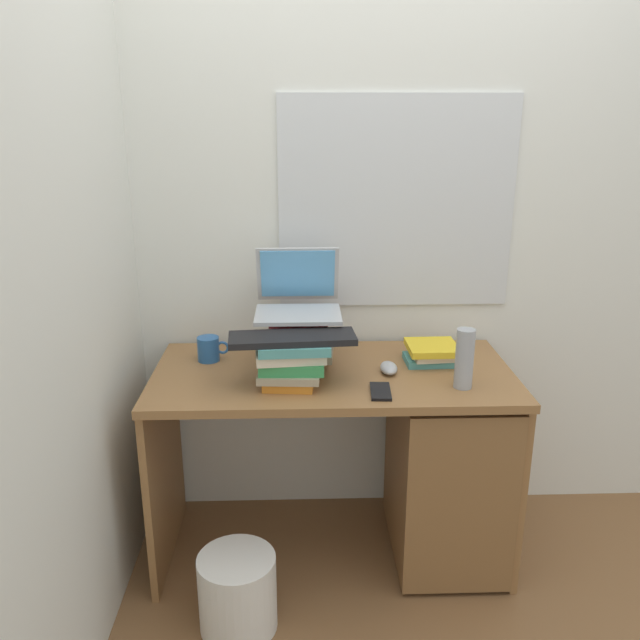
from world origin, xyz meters
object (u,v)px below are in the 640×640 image
laptop (298,297)px  mug (209,349)px  book_stack_tall (298,342)px  book_stack_side (433,353)px  cell_phone (380,391)px  desk (419,456)px  wastebasket (238,593)px  computer_mouse (389,368)px  keyboard (292,338)px  water_bottle (464,359)px  book_stack_keyboard_riser (291,362)px

laptop → mug: size_ratio=2.58×
book_stack_tall → book_stack_side: (0.49, 0.01, -0.05)m
cell_phone → desk: bearing=48.2°
book_stack_tall → wastebasket: bearing=-114.2°
mug → computer_mouse: bearing=-12.3°
keyboard → water_bottle: (0.57, -0.04, -0.07)m
desk → keyboard: (-0.46, -0.10, 0.51)m
book_stack_tall → laptop: laptop is taller
book_stack_tall → wastebasket: book_stack_tall is taller
wastebasket → book_stack_side: bearing=33.9°
book_stack_side → computer_mouse: bearing=-151.9°
mug → book_stack_side: bearing=-3.4°
laptop → water_bottle: laptop is taller
water_bottle → cell_phone: water_bottle is taller
book_stack_tall → water_bottle: (0.55, -0.22, 0.01)m
desk → book_stack_side: size_ratio=6.35×
book_stack_side → cell_phone: size_ratio=1.48×
computer_mouse → wastebasket: size_ratio=0.39×
book_stack_tall → book_stack_side: size_ratio=1.25×
book_stack_side → water_bottle: water_bottle is taller
wastebasket → book_stack_keyboard_riser: bearing=57.2°
book_stack_tall → book_stack_keyboard_riser: (-0.02, -0.18, -0.01)m
book_stack_tall → mug: book_stack_tall is taller
desk → water_bottle: size_ratio=6.26×
book_stack_side → mug: bearing=176.6°
book_stack_tall → mug: 0.34m
desk → laptop: bearing=162.2°
book_stack_tall → water_bottle: water_bottle is taller
desk → wastebasket: (-0.65, -0.38, -0.27)m
book_stack_keyboard_riser → laptop: laptop is taller
cell_phone → wastebasket: (-0.48, -0.21, -0.62)m
book_stack_tall → water_bottle: 0.59m
desk → laptop: size_ratio=4.21×
book_stack_keyboard_riser → keyboard: keyboard is taller
book_stack_keyboard_riser → computer_mouse: bearing=15.5°
computer_mouse → book_stack_side: bearing=28.1°
desk → book_stack_side: 0.39m
book_stack_side → water_bottle: (0.06, -0.23, 0.07)m
mug → water_bottle: water_bottle is taller
book_stack_keyboard_riser → book_stack_side: 0.55m
laptop → water_bottle: bearing=-26.7°
book_stack_side → wastebasket: (-0.70, -0.47, -0.65)m
book_stack_side → laptop: 0.54m
book_stack_tall → cell_phone: 0.38m
book_stack_keyboard_riser → keyboard: 0.08m
book_stack_tall → mug: size_ratio=2.14×
book_stack_tall → laptop: bearing=90.3°
laptop → water_bottle: (0.55, -0.28, -0.14)m
book_stack_keyboard_riser → keyboard: size_ratio=0.61×
keyboard → computer_mouse: keyboard is taller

